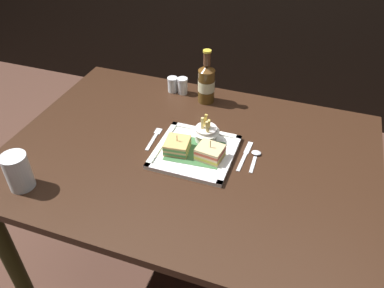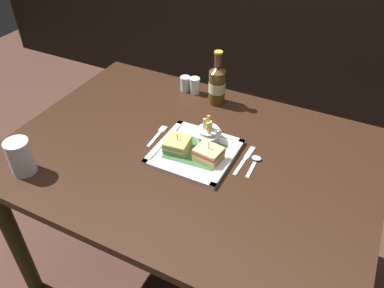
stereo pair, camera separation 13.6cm
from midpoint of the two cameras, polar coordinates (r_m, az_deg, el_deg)
name	(u,v)px [view 2 (the right image)]	position (r m, az deg, el deg)	size (l,w,h in m)	color
ground_plane	(190,270)	(1.94, 1.80, -18.11)	(6.00, 6.00, 0.00)	#4D3025
dining_table	(189,172)	(1.46, 2.29, -4.21)	(1.32, 0.94, 0.73)	#321E12
square_plate	(195,152)	(1.38, 3.24, -1.33)	(0.28, 0.28, 0.02)	white
sandwich_half_left	(177,144)	(1.37, 0.68, -0.18)	(0.09, 0.10, 0.07)	tan
sandwich_half_right	(209,154)	(1.34, 5.37, -1.58)	(0.10, 0.09, 0.08)	#E1B07F
fries_cup	(208,133)	(1.41, 5.17, 1.59)	(0.10, 0.10, 0.11)	white
beer_bottle	(217,84)	(1.63, 6.15, 8.73)	(0.07, 0.07, 0.23)	#583C16
water_glass	(21,159)	(1.37, -21.31, -2.20)	(0.08, 0.08, 0.13)	silver
fork	(158,135)	(1.47, -2.41, 1.28)	(0.03, 0.14, 0.00)	silver
knife	(245,159)	(1.38, 10.63, -2.31)	(0.02, 0.17, 0.00)	silver
spoon	(255,161)	(1.38, 12.12, -2.56)	(0.03, 0.12, 0.01)	silver
salt_shaker	(185,84)	(1.73, 1.27, 8.69)	(0.05, 0.05, 0.07)	silver
pepper_shaker	(195,86)	(1.72, 2.70, 8.39)	(0.05, 0.05, 0.07)	silver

